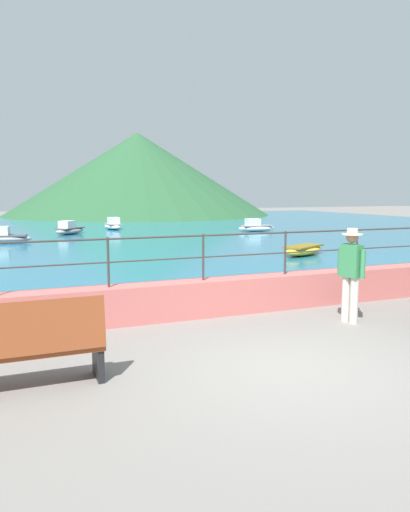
% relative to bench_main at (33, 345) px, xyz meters
% --- Properties ---
extents(ground_plane, '(120.00, 120.00, 0.00)m').
position_rel_bench_main_xyz_m(ground_plane, '(3.28, -0.61, -0.56)').
color(ground_plane, slate).
extents(promenade_wall, '(20.00, 0.56, 0.70)m').
position_rel_bench_main_xyz_m(promenade_wall, '(3.28, 2.59, -0.21)').
color(promenade_wall, '#BC605B').
rests_on(promenade_wall, ground).
extents(railing, '(18.44, 0.04, 0.90)m').
position_rel_bench_main_xyz_m(railing, '(3.28, 2.59, 0.76)').
color(railing, '#383330').
rests_on(railing, promenade_wall).
extents(lake_water, '(64.00, 44.32, 0.06)m').
position_rel_bench_main_xyz_m(lake_water, '(3.28, 25.23, -0.53)').
color(lake_water, '#236B89').
rests_on(lake_water, ground).
extents(hill_main, '(27.06, 27.06, 8.40)m').
position_rel_bench_main_xyz_m(hill_main, '(12.80, 43.77, 3.64)').
color(hill_main, '#285633').
rests_on(hill_main, ground).
extents(hill_secondary, '(21.72, 21.72, 6.10)m').
position_rel_bench_main_xyz_m(hill_secondary, '(14.77, 44.02, 2.49)').
color(hill_secondary, '#33663D').
rests_on(hill_secondary, ground).
extents(bench_main, '(1.70, 0.56, 1.13)m').
position_rel_bench_main_xyz_m(bench_main, '(0.00, 0.00, 0.00)').
color(bench_main, brown).
rests_on(bench_main, ground).
extents(person_walking, '(0.38, 0.55, 1.75)m').
position_rel_bench_main_xyz_m(person_walking, '(5.58, 1.06, 0.42)').
color(person_walking, beige).
rests_on(person_walking, ground).
extents(boat_0, '(2.45, 1.90, 0.36)m').
position_rel_bench_main_xyz_m(boat_0, '(10.05, 9.28, -0.30)').
color(boat_0, gold).
rests_on(boat_0, lake_water).
extents(boat_1, '(0.97, 2.33, 0.76)m').
position_rel_bench_main_xyz_m(boat_1, '(6.13, 24.70, -0.23)').
color(boat_1, white).
rests_on(boat_1, lake_water).
extents(boat_2, '(2.34, 1.01, 0.76)m').
position_rel_bench_main_xyz_m(boat_2, '(13.72, 19.85, -0.23)').
color(boat_2, white).
rests_on(boat_2, lake_water).
extents(boat_4, '(2.43, 1.30, 0.76)m').
position_rel_bench_main_xyz_m(boat_4, '(-0.25, 18.34, -0.23)').
color(boat_4, gray).
rests_on(boat_4, lake_water).
extents(boat_6, '(2.20, 2.32, 0.76)m').
position_rel_bench_main_xyz_m(boat_6, '(3.12, 22.01, -0.23)').
color(boat_6, gray).
rests_on(boat_6, lake_water).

